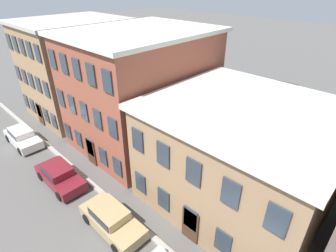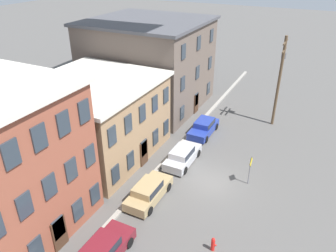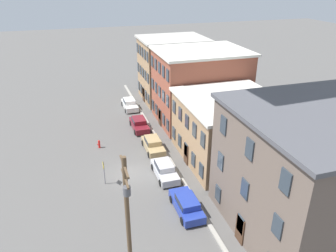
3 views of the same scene
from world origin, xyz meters
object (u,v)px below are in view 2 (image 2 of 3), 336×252
(car_maroon, at_px, (102,251))
(caution_sign, at_px, (250,166))
(utility_pole, at_px, (280,77))
(car_tan, at_px, (148,191))
(car_silver, at_px, (182,155))
(fire_hydrant, at_px, (213,244))
(car_blue, at_px, (204,127))

(car_maroon, distance_m, caution_sign, 12.46)
(utility_pole, bearing_deg, caution_sign, -178.44)
(utility_pole, bearing_deg, car_tan, 160.63)
(car_silver, relative_size, fire_hydrant, 4.58)
(car_tan, distance_m, car_silver, 5.45)
(caution_sign, bearing_deg, car_tan, 129.89)
(utility_pole, bearing_deg, car_maroon, 166.18)
(caution_sign, xyz_separation_m, utility_pole, (11.33, 0.31, 3.52))
(caution_sign, bearing_deg, utility_pole, 1.56)
(caution_sign, bearing_deg, fire_hydrant, 177.79)
(car_silver, height_order, caution_sign, caution_sign)
(car_tan, relative_size, car_silver, 1.00)
(caution_sign, xyz_separation_m, fire_hydrant, (-7.40, 0.29, -1.21))
(car_silver, relative_size, car_blue, 1.00)
(car_tan, xyz_separation_m, utility_pole, (16.42, -5.77, 4.46))
(car_tan, bearing_deg, fire_hydrant, -111.80)
(car_maroon, relative_size, car_silver, 1.00)
(car_maroon, xyz_separation_m, car_blue, (17.04, 0.28, 0.00))
(car_tan, height_order, caution_sign, caution_sign)
(car_silver, distance_m, caution_sign, 5.92)
(car_maroon, bearing_deg, car_silver, 0.18)
(car_tan, bearing_deg, car_silver, -2.58)
(car_maroon, relative_size, car_tan, 1.00)
(car_maroon, bearing_deg, car_tan, 2.73)
(car_blue, xyz_separation_m, utility_pole, (5.28, -5.77, 4.46))
(utility_pole, bearing_deg, fire_hydrant, -179.93)
(car_maroon, distance_m, car_blue, 17.05)
(car_silver, distance_m, utility_pole, 13.07)
(caution_sign, height_order, fire_hydrant, caution_sign)
(car_maroon, xyz_separation_m, utility_pole, (22.32, -5.49, 4.46))
(car_blue, bearing_deg, fire_hydrant, -156.72)
(car_tan, distance_m, fire_hydrant, 6.25)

